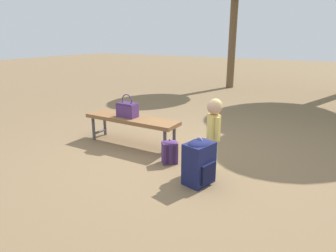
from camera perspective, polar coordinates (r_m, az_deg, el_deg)
ground_plane at (r=4.37m, az=1.81°, el=-5.85°), size 40.00×40.00×0.00m
park_bench at (r=4.76m, az=-7.01°, el=0.99°), size 1.60×0.41×0.45m
handbag at (r=4.75m, az=-7.82°, el=3.21°), size 0.32×0.19×0.37m
child_standing at (r=3.80m, az=8.81°, el=0.56°), size 0.21×0.19×0.95m
backpack_large at (r=3.52m, az=6.00°, el=-6.61°), size 0.36×0.40×0.58m
backpack_small at (r=4.09m, az=0.32°, el=-4.83°), size 0.26×0.25×0.35m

